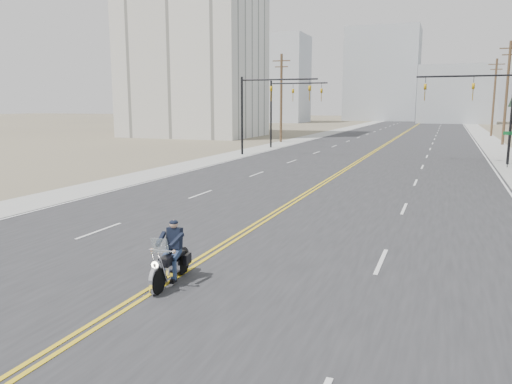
{
  "coord_description": "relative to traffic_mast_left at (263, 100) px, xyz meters",
  "views": [
    {
      "loc": [
        6.59,
        -10.35,
        4.53
      ],
      "look_at": [
        0.61,
        5.26,
        1.6
      ],
      "focal_mm": 35.0,
      "sensor_mm": 36.0,
      "label": 1
    }
  ],
  "objects": [
    {
      "name": "traffic_mast_left",
      "position": [
        0.0,
        0.0,
        0.0
      ],
      "size": [
        7.1,
        0.26,
        7.0
      ],
      "color": "black",
      "rests_on": "ground"
    },
    {
      "name": "apartment_block",
      "position": [
        -19.02,
        23.0,
        10.06
      ],
      "size": [
        18.0,
        14.0,
        30.0
      ],
      "primitive_type": "cube",
      "color": "silver",
      "rests_on": "ground"
    },
    {
      "name": "traffic_mast_right",
      "position": [
        17.95,
        0.0,
        0.0
      ],
      "size": [
        7.1,
        0.26,
        7.0
      ],
      "color": "black",
      "rests_on": "ground"
    },
    {
      "name": "haze_bldg_b",
      "position": [
        16.98,
        93.0,
        2.06
      ],
      "size": [
        18.0,
        14.0,
        14.0
      ],
      "primitive_type": "cube",
      "color": "#ADB2B7",
      "rests_on": "ground"
    },
    {
      "name": "ground_plane",
      "position": [
        8.98,
        -32.0,
        -4.94
      ],
      "size": [
        400.0,
        400.0,
        0.0
      ],
      "primitive_type": "plane",
      "color": "#776D56",
      "rests_on": "ground"
    },
    {
      "name": "street_sign",
      "position": [
        19.78,
        -2.0,
        -3.13
      ],
      "size": [
        0.9,
        0.06,
        2.62
      ],
      "color": "black",
      "rests_on": "ground"
    },
    {
      "name": "haze_bldg_a",
      "position": [
        -26.02,
        83.0,
        6.06
      ],
      "size": [
        14.0,
        12.0,
        22.0
      ],
      "primitive_type": "cube",
      "color": "#B7BCC6",
      "rests_on": "ground"
    },
    {
      "name": "utility_pole_left",
      "position": [
        -3.52,
        16.0,
        0.54
      ],
      "size": [
        2.2,
        0.3,
        10.5
      ],
      "color": "brown",
      "rests_on": "ground"
    },
    {
      "name": "utility_pole_e",
      "position": [
        21.48,
        38.0,
        0.79
      ],
      "size": [
        2.2,
        0.3,
        11.0
      ],
      "color": "brown",
      "rests_on": "ground"
    },
    {
      "name": "motorcyclist",
      "position": [
        9.16,
        -31.74,
        -4.13
      ],
      "size": [
        1.09,
        2.15,
        1.62
      ],
      "primitive_type": null,
      "rotation": [
        0.0,
        0.0,
        3.24
      ],
      "color": "black",
      "rests_on": "ground"
    },
    {
      "name": "haze_bldg_d",
      "position": [
        -3.02,
        108.0,
        8.06
      ],
      "size": [
        20.0,
        15.0,
        26.0
      ],
      "primitive_type": "cube",
      "color": "#ADB2B7",
      "rests_on": "ground"
    },
    {
      "name": "haze_bldg_f",
      "position": [
        -41.02,
        98.0,
        3.06
      ],
      "size": [
        12.0,
        12.0,
        16.0
      ],
      "primitive_type": "cube",
      "color": "#ADB2B7",
      "rests_on": "ground"
    },
    {
      "name": "traffic_mast_far",
      "position": [
        -0.33,
        8.0,
        -0.06
      ],
      "size": [
        6.1,
        0.26,
        7.0
      ],
      "color": "black",
      "rests_on": "ground"
    },
    {
      "name": "road",
      "position": [
        8.98,
        38.0,
        -4.93
      ],
      "size": [
        20.0,
        200.0,
        0.01
      ],
      "primitive_type": "cube",
      "color": "#303033",
      "rests_on": "ground"
    },
    {
      "name": "sidewalk_left",
      "position": [
        -2.52,
        38.0,
        -4.93
      ],
      "size": [
        3.0,
        200.0,
        0.01
      ],
      "primitive_type": "cube",
      "color": "#A5A5A0",
      "rests_on": "ground"
    },
    {
      "name": "sidewalk_right",
      "position": [
        20.48,
        38.0,
        -4.93
      ],
      "size": [
        3.0,
        200.0,
        0.01
      ],
      "primitive_type": "cube",
      "color": "#A5A5A0",
      "rests_on": "ground"
    },
    {
      "name": "utility_pole_d",
      "position": [
        21.48,
        21.0,
        1.05
      ],
      "size": [
        2.2,
        0.3,
        11.5
      ],
      "color": "brown",
      "rests_on": "ground"
    }
  ]
}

